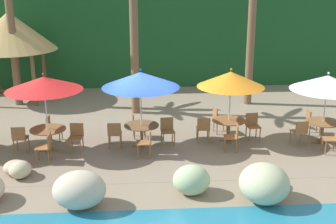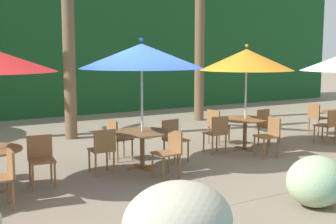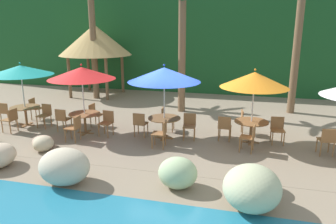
{
  "view_description": "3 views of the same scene",
  "coord_description": "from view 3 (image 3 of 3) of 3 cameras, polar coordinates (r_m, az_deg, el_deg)",
  "views": [
    {
      "loc": [
        -0.21,
        -13.29,
        5.31
      ],
      "look_at": [
        0.68,
        -0.19,
        1.21
      ],
      "focal_mm": 47.48,
      "sensor_mm": 36.0,
      "label": 1
    },
    {
      "loc": [
        -4.12,
        -7.71,
        2.28
      ],
      "look_at": [
        0.49,
        0.09,
        1.07
      ],
      "focal_mm": 48.08,
      "sensor_mm": 36.0,
      "label": 2
    },
    {
      "loc": [
        2.57,
        -10.09,
        3.77
      ],
      "look_at": [
        -0.03,
        0.02,
        0.94
      ],
      "focal_mm": 34.4,
      "sensor_mm": 36.0,
      "label": 3
    }
  ],
  "objects": [
    {
      "name": "chair_teal_seaward",
      "position": [
        13.06,
        -20.93,
        -0.31
      ],
      "size": [
        0.46,
        0.47,
        0.87
      ],
      "color": "olive",
      "rests_on": "ground"
    },
    {
      "name": "chair_teal_left",
      "position": [
        14.04,
        -26.83,
        0.08
      ],
      "size": [
        0.43,
        0.44,
        0.87
      ],
      "color": "olive",
      "rests_on": "ground"
    },
    {
      "name": "umbrella_red",
      "position": [
        11.5,
        -15.06,
        6.67
      ],
      "size": [
        2.31,
        2.31,
        2.5
      ],
      "color": "silver",
      "rests_on": "ground"
    },
    {
      "name": "chair_red_seaward",
      "position": [
        11.46,
        -10.77,
        -1.63
      ],
      "size": [
        0.47,
        0.47,
        0.87
      ],
      "color": "olive",
      "rests_on": "ground"
    },
    {
      "name": "palapa_hut",
      "position": [
        18.06,
        -12.81,
        12.29
      ],
      "size": [
        3.88,
        3.88,
        3.8
      ],
      "color": "brown",
      "rests_on": "ground"
    },
    {
      "name": "rock_seawall",
      "position": [
        8.56,
        -12.87,
        -8.48
      ],
      "size": [
        15.78,
        3.29,
        0.96
      ],
      "color": "#AEB58E",
      "rests_on": "ground"
    },
    {
      "name": "ground_plane",
      "position": [
        11.07,
        0.1,
        -4.75
      ],
      "size": [
        120.0,
        120.0,
        0.0
      ],
      "primitive_type": "plane",
      "color": "gray"
    },
    {
      "name": "chair_orange_inland",
      "position": [
        11.68,
        13.5,
        -1.46
      ],
      "size": [
        0.48,
        0.48,
        0.87
      ],
      "color": "olive",
      "rests_on": "ground"
    },
    {
      "name": "foliage_backdrop",
      "position": [
        19.28,
        6.9,
        12.76
      ],
      "size": [
        28.0,
        2.4,
        6.0
      ],
      "color": "#194C23",
      "rests_on": "ground"
    },
    {
      "name": "umbrella_teal",
      "position": [
        13.26,
        -24.67,
        6.75
      ],
      "size": [
        2.37,
        2.37,
        2.44
      ],
      "color": "silver",
      "rests_on": "ground"
    },
    {
      "name": "chair_orange_seaward",
      "position": [
        11.1,
        18.82,
        -2.73
      ],
      "size": [
        0.46,
        0.47,
        0.87
      ],
      "color": "olive",
      "rests_on": "ground"
    },
    {
      "name": "chair_red_left",
      "position": [
        12.21,
        -18.18,
        -1.09
      ],
      "size": [
        0.43,
        0.44,
        0.87
      ],
      "color": "olive",
      "rests_on": "ground"
    },
    {
      "name": "chair_blue_seaward",
      "position": [
        10.95,
        3.83,
        -2.19
      ],
      "size": [
        0.47,
        0.47,
        0.87
      ],
      "color": "olive",
      "rests_on": "ground"
    },
    {
      "name": "umbrella_orange",
      "position": [
        10.53,
        15.07,
        5.53
      ],
      "size": [
        2.16,
        2.16,
        2.46
      ],
      "color": "silver",
      "rests_on": "ground"
    },
    {
      "name": "chair_blue_left",
      "position": [
        11.13,
        -4.98,
        -1.91
      ],
      "size": [
        0.43,
        0.44,
        0.87
      ],
      "color": "olive",
      "rests_on": "ground"
    },
    {
      "name": "chair_teal_right",
      "position": [
        12.89,
        -26.06,
        -1.05
      ],
      "size": [
        0.45,
        0.44,
        0.87
      ],
      "color": "olive",
      "rests_on": "ground"
    },
    {
      "name": "palm_tree_third",
      "position": [
        14.89,
        22.51,
        16.77
      ],
      "size": [
        3.21,
        3.31,
        6.57
      ],
      "color": "brown",
      "rests_on": "ground"
    },
    {
      "name": "dining_table_red",
      "position": [
        11.82,
        -14.54,
        -0.83
      ],
      "size": [
        1.1,
        1.1,
        0.74
      ],
      "color": "brown",
      "rests_on": "ground"
    },
    {
      "name": "dining_table_orange",
      "position": [
        10.86,
        14.54,
        -2.23
      ],
      "size": [
        1.1,
        1.1,
        0.74
      ],
      "color": "brown",
      "rests_on": "ground"
    },
    {
      "name": "umbrella_blue",
      "position": [
        10.57,
        -0.68,
        6.64
      ],
      "size": [
        2.41,
        2.41,
        2.55
      ],
      "color": "silver",
      "rests_on": "ground"
    },
    {
      "name": "chair_orange_left",
      "position": [
        10.86,
        10.0,
        -2.53
      ],
      "size": [
        0.44,
        0.44,
        0.87
      ],
      "color": "olive",
      "rests_on": "ground"
    },
    {
      "name": "chair_white_left",
      "position": [
        10.59,
        26.36,
        -4.38
      ],
      "size": [
        0.48,
        0.48,
        0.87
      ],
      "color": "olive",
      "rests_on": "ground"
    },
    {
      "name": "chair_blue_inland",
      "position": [
        11.76,
        -0.39,
        -0.91
      ],
      "size": [
        0.46,
        0.46,
        0.87
      ],
      "color": "olive",
      "rests_on": "ground"
    },
    {
      "name": "chair_red_inland",
      "position": [
        12.59,
        -12.84,
        -0.23
      ],
      "size": [
        0.45,
        0.44,
        0.87
      ],
      "color": "olive",
      "rests_on": "ground"
    },
    {
      "name": "dining_table_teal",
      "position": [
        13.53,
        -23.96,
        0.34
      ],
      "size": [
        1.1,
        1.1,
        0.74
      ],
      "color": "brown",
      "rests_on": "ground"
    },
    {
      "name": "terrace_deck",
      "position": [
        11.07,
        0.1,
        -4.73
      ],
      "size": [
        18.0,
        5.2,
        0.01
      ],
      "color": "gray",
      "rests_on": "ground"
    },
    {
      "name": "palm_tree_nearest",
      "position": [
        17.24,
        -13.42,
        16.22
      ],
      "size": [
        2.87,
        2.78,
        6.21
      ],
      "color": "brown",
      "rests_on": "ground"
    },
    {
      "name": "chair_teal_inland",
      "position": [
        14.31,
        -22.51,
        0.82
      ],
      "size": [
        0.48,
        0.47,
        0.87
      ],
      "color": "olive",
      "rests_on": "ground"
    },
    {
      "name": "chair_orange_right",
      "position": [
        10.08,
        14.33,
        -4.18
      ],
      "size": [
        0.48,
        0.47,
        0.87
      ],
      "color": "olive",
      "rests_on": "ground"
    },
    {
      "name": "dining_table_blue",
      "position": [
        10.92,
        -0.65,
        -1.64
      ],
      "size": [
        1.1,
        1.1,
        0.74
      ],
      "color": "brown",
      "rests_on": "ground"
    },
    {
      "name": "chair_red_right",
      "position": [
        11.1,
        -16.2,
        -2.53
      ],
      "size": [
        0.43,
        0.42,
        0.87
      ],
      "color": "olive",
      "rests_on": "ground"
    },
    {
      "name": "chair_blue_right",
      "position": [
        10.14,
        -1.15,
        -3.58
      ],
      "size": [
        0.45,
        0.44,
        0.87
      ],
      "color": "olive",
      "rests_on": "ground"
    },
    {
      "name": "palm_tree_second",
      "position": [
        14.09,
        2.56,
        14.32
      ],
      "size": [
        2.76,
        2.87,
        5.46
      ],
      "color": "brown",
      "rests_on": "ground"
    }
  ]
}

